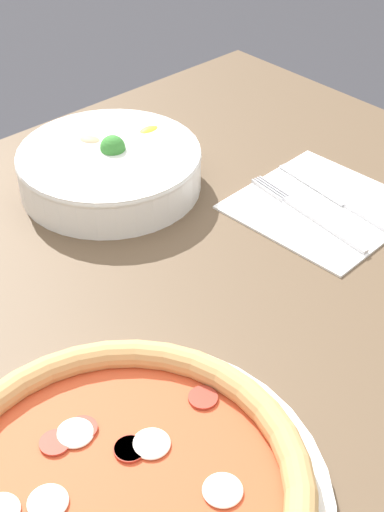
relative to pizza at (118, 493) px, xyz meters
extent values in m
cube|color=brown|center=(0.11, 0.18, -0.03)|extent=(1.20, 0.79, 0.03)
cylinder|color=#4E3C2B|center=(0.64, 0.51, -0.42)|extent=(0.06, 0.06, 0.74)
cylinder|color=white|center=(0.00, 0.00, -0.01)|extent=(0.34, 0.34, 0.01)
torus|color=tan|center=(0.00, 0.00, 0.01)|extent=(0.31, 0.31, 0.03)
cylinder|color=#D14C28|center=(0.00, 0.00, 0.00)|extent=(0.27, 0.27, 0.01)
cylinder|color=#A83323|center=(0.03, 0.02, 0.00)|extent=(0.03, 0.03, 0.00)
cylinder|color=#A83323|center=(-0.01, 0.07, 0.00)|extent=(0.03, 0.03, 0.00)
cylinder|color=#A83323|center=(0.03, 0.02, 0.00)|extent=(0.03, 0.03, 0.00)
cylinder|color=#A83323|center=(0.11, 0.02, 0.00)|extent=(0.03, 0.03, 0.00)
cylinder|color=#A83323|center=(0.01, 0.07, 0.00)|extent=(0.03, 0.03, 0.00)
ellipsoid|color=silver|center=(0.05, 0.02, 0.00)|extent=(0.03, 0.03, 0.01)
ellipsoid|color=silver|center=(0.06, -0.05, 0.00)|extent=(0.03, 0.03, 0.01)
ellipsoid|color=silver|center=(0.01, 0.07, 0.00)|extent=(0.03, 0.03, 0.01)
ellipsoid|color=silver|center=(-0.04, 0.03, 0.00)|extent=(0.03, 0.03, 0.01)
cylinder|color=white|center=(0.27, 0.37, 0.01)|extent=(0.23, 0.23, 0.05)
torus|color=white|center=(0.27, 0.37, 0.03)|extent=(0.23, 0.23, 0.01)
ellipsoid|color=tan|center=(0.27, 0.41, 0.03)|extent=(0.04, 0.04, 0.02)
ellipsoid|color=tan|center=(0.27, 0.43, 0.02)|extent=(0.04, 0.03, 0.02)
ellipsoid|color=tan|center=(0.30, 0.35, 0.02)|extent=(0.04, 0.04, 0.02)
ellipsoid|color=#998466|center=(0.28, 0.36, 0.02)|extent=(0.04, 0.04, 0.02)
sphere|color=#388433|center=(0.28, 0.37, 0.04)|extent=(0.03, 0.03, 0.03)
ellipsoid|color=yellow|center=(0.35, 0.38, 0.03)|extent=(0.04, 0.02, 0.02)
cube|color=white|center=(0.44, 0.16, -0.02)|extent=(0.20, 0.20, 0.00)
cube|color=silver|center=(0.41, 0.13, -0.01)|extent=(0.02, 0.13, 0.00)
cube|color=silver|center=(0.42, 0.22, -0.01)|extent=(0.01, 0.06, 0.00)
cube|color=silver|center=(0.42, 0.22, -0.01)|extent=(0.01, 0.06, 0.00)
cube|color=silver|center=(0.41, 0.22, -0.01)|extent=(0.01, 0.06, 0.00)
cube|color=silver|center=(0.41, 0.22, -0.01)|extent=(0.01, 0.06, 0.00)
cube|color=silver|center=(0.46, 0.10, -0.01)|extent=(0.02, 0.08, 0.01)
cube|color=silver|center=(0.47, 0.20, -0.01)|extent=(0.03, 0.12, 0.00)
camera|label=1|loc=(-0.17, -0.27, 0.48)|focal=50.00mm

